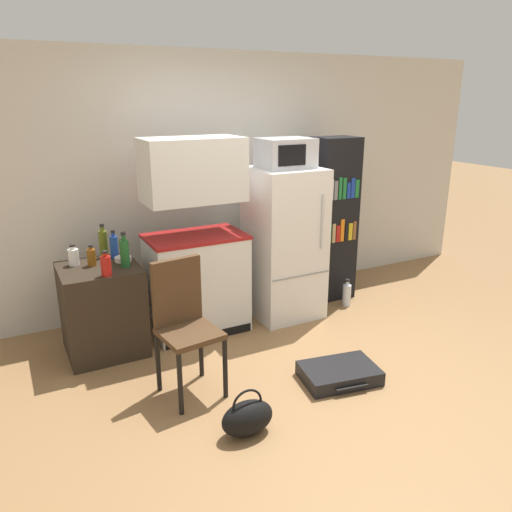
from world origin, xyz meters
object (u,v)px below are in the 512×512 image
at_px(bottle_milk_white, 74,257).
at_px(bottle_green_tall, 125,252).
at_px(chair, 183,316).
at_px(bowl, 123,259).
at_px(side_table, 103,310).
at_px(bookshelf, 333,220).
at_px(microwave, 286,153).
at_px(bottle_amber_beer, 91,257).
at_px(kitchen_hutch, 196,247).
at_px(bottle_blue_soda, 114,247).
at_px(bottle_olive_oil, 103,243).
at_px(water_bottle_front, 347,294).
at_px(refrigerator, 284,243).
at_px(handbag, 247,418).
at_px(bottle_ketchup_red, 106,265).
at_px(suitcase_large_flat, 339,373).

bearing_deg(bottle_milk_white, bottle_green_tall, -32.72).
bearing_deg(chair, bowl, 94.50).
xyz_separation_m(side_table, bookshelf, (2.48, 0.14, 0.48)).
height_order(microwave, bottle_amber_beer, microwave).
bearing_deg(bottle_green_tall, kitchen_hutch, 11.41).
bearing_deg(microwave, bottle_blue_soda, 173.24).
bearing_deg(bottle_olive_oil, water_bottle_front, -10.05).
xyz_separation_m(microwave, bottle_blue_soda, (-1.61, 0.19, -0.74)).
relative_size(kitchen_hutch, water_bottle_front, 6.13).
xyz_separation_m(refrigerator, handbag, (-1.20, -1.58, -0.62)).
distance_m(bottle_green_tall, bottle_milk_white, 0.45).
bearing_deg(bottle_ketchup_red, bottle_green_tall, 39.30).
bearing_deg(bottle_ketchup_red, suitcase_large_flat, -35.80).
distance_m(refrigerator, bottle_blue_soda, 1.63).
bearing_deg(handbag, bottle_blue_soda, 103.11).
bearing_deg(bottle_green_tall, handbag, -75.57).
xyz_separation_m(bottle_blue_soda, bowl, (0.04, -0.12, -0.09)).
relative_size(handbag, water_bottle_front, 1.23).
xyz_separation_m(bottle_ketchup_red, bottle_blue_soda, (0.16, 0.43, 0.02)).
bearing_deg(bookshelf, side_table, -176.78).
bearing_deg(bottle_ketchup_red, chair, -57.74).
distance_m(bottle_ketchup_red, water_bottle_front, 2.57).
bearing_deg(refrigerator, chair, -147.42).
height_order(bottle_blue_soda, suitcase_large_flat, bottle_blue_soda).
distance_m(microwave, bottle_amber_beer, 1.98).
relative_size(bottle_olive_oil, bottle_amber_beer, 1.67).
bearing_deg(microwave, kitchen_hutch, 176.81).
relative_size(kitchen_hutch, bottle_milk_white, 10.03).
bearing_deg(bottle_blue_soda, bottle_milk_white, -174.06).
distance_m(bottle_milk_white, bottle_blue_soda, 0.35).
bearing_deg(bowl, bottle_milk_white, 167.97).
bearing_deg(kitchen_hutch, water_bottle_front, -7.36).
bearing_deg(bottle_green_tall, refrigerator, 3.13).
height_order(side_table, handbag, side_table).
distance_m(bottle_amber_beer, water_bottle_front, 2.63).
bearing_deg(bottle_ketchup_red, bottle_olive_oil, 80.67).
distance_m(bookshelf, bottle_ketchup_red, 2.49).
height_order(kitchen_hutch, handbag, kitchen_hutch).
xyz_separation_m(bottle_green_tall, handbag, (0.38, -1.49, -0.78)).
distance_m(bowl, handbag, 1.82).
bearing_deg(bowl, water_bottle_front, -5.77).
xyz_separation_m(microwave, bottle_milk_white, (-1.95, 0.15, -0.77)).
distance_m(microwave, bottle_olive_oil, 1.85).
distance_m(bottle_ketchup_red, suitcase_large_flat, 2.02).
bearing_deg(kitchen_hutch, bottle_amber_beer, 178.61).
bearing_deg(handbag, bowl, 102.58).
bearing_deg(bottle_ketchup_red, bottle_milk_white, 115.68).
height_order(refrigerator, suitcase_large_flat, refrigerator).
relative_size(bowl, suitcase_large_flat, 0.22).
bearing_deg(kitchen_hutch, bookshelf, 3.80).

